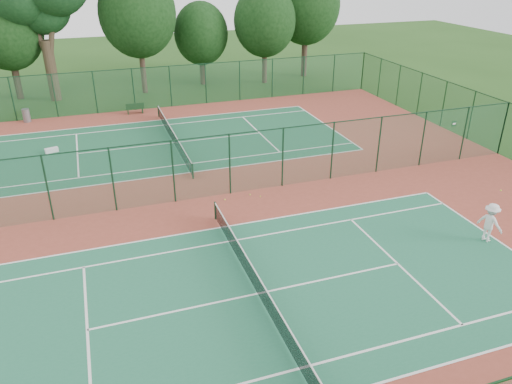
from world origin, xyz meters
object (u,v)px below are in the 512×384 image
kit_bag (52,150)px  player_near (490,222)px  trash_bin (26,115)px  bench (135,108)px

kit_bag → player_near: bearing=-58.9°
trash_bin → bench: 8.31m
player_near → bench: (-13.06, 25.54, -0.49)m
trash_bin → bench: bearing=-3.9°
player_near → kit_bag: size_ratio=2.26×
bench → kit_bag: bench is taller
trash_bin → kit_bag: trash_bin is taller
player_near → trash_bin: player_near is taller
player_near → trash_bin: bearing=21.0°
trash_bin → bench: size_ratio=0.70×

